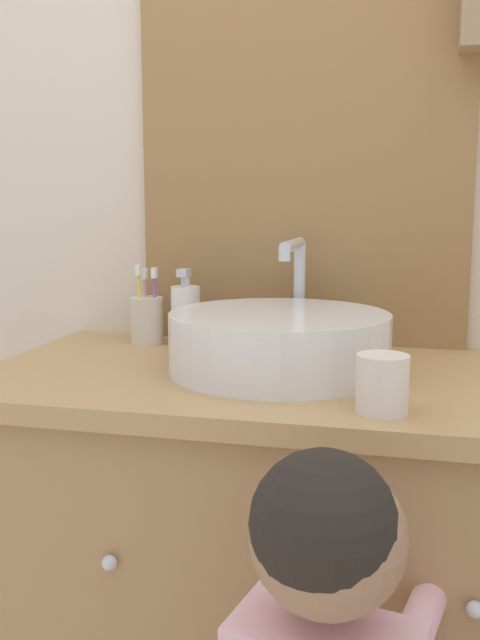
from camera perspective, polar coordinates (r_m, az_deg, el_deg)
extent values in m
cube|color=beige|center=(1.56, 7.71, 11.95)|extent=(3.20, 0.06, 2.50)
cube|color=olive|center=(1.53, 4.97, 12.10)|extent=(0.70, 0.02, 0.97)
cube|color=#B2C1CC|center=(1.53, 4.94, 12.11)|extent=(0.64, 0.01, 0.91)
cube|color=#A37A4C|center=(1.45, 5.45, -22.08)|extent=(1.15, 0.55, 0.84)
cube|color=tan|center=(1.28, 5.75, -5.05)|extent=(1.19, 0.59, 0.03)
sphere|color=silver|center=(1.17, -10.40, -18.57)|extent=(0.02, 0.02, 0.02)
sphere|color=silver|center=(1.09, 18.28, -21.15)|extent=(0.02, 0.02, 0.02)
cylinder|color=white|center=(1.27, 3.15, -1.80)|extent=(0.39, 0.39, 0.11)
cylinder|color=silver|center=(1.26, 3.17, 0.42)|extent=(0.32, 0.32, 0.01)
cylinder|color=silver|center=(1.48, 4.76, 1.96)|extent=(0.02, 0.02, 0.22)
cylinder|color=silver|center=(1.38, 4.24, 6.01)|extent=(0.02, 0.18, 0.02)
cylinder|color=silver|center=(1.30, 3.58, 5.26)|extent=(0.02, 0.02, 0.02)
sphere|color=white|center=(1.48, 8.88, -0.94)|extent=(0.06, 0.06, 0.06)
cylinder|color=beige|center=(1.54, -7.46, -0.03)|extent=(0.07, 0.07, 0.10)
cylinder|color=#8E56B7|center=(1.53, -6.82, 1.34)|extent=(0.01, 0.01, 0.15)
cube|color=white|center=(1.53, -6.87, 3.77)|extent=(0.01, 0.02, 0.02)
cylinder|color=pink|center=(1.55, -7.60, 1.32)|extent=(0.01, 0.01, 0.15)
cube|color=white|center=(1.54, -7.65, 3.66)|extent=(0.01, 0.02, 0.02)
cylinder|color=#E5CC4C|center=(1.53, -8.05, 1.42)|extent=(0.01, 0.01, 0.16)
cube|color=white|center=(1.52, -8.11, 3.97)|extent=(0.01, 0.02, 0.02)
cylinder|color=white|center=(1.50, -4.36, 0.28)|extent=(0.06, 0.06, 0.13)
cylinder|color=silver|center=(1.49, -4.40, 3.11)|extent=(0.02, 0.02, 0.02)
cube|color=silver|center=(1.48, -4.54, 3.79)|extent=(0.02, 0.03, 0.02)
sphere|color=#997051|center=(0.85, 7.05, -16.89)|extent=(0.18, 0.18, 0.18)
sphere|color=black|center=(0.82, 6.67, -15.83)|extent=(0.17, 0.17, 0.17)
cylinder|color=beige|center=(1.08, 14.55, -21.33)|extent=(0.10, 0.27, 0.05)
cylinder|color=#D6423D|center=(1.18, 15.94, -16.44)|extent=(0.02, 0.05, 0.12)
cylinder|color=silver|center=(1.05, 11.32, -5.03)|extent=(0.08, 0.08, 0.09)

